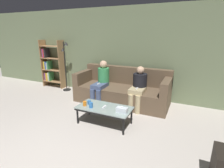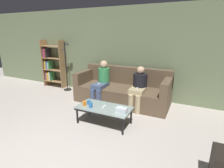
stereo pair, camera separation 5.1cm
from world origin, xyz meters
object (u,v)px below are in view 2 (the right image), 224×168
(coffee_table, at_px, (104,109))
(game_remote, at_px, (104,107))
(cup_far_center, at_px, (84,103))
(cup_near_right, at_px, (91,105))
(seated_person_left_end, at_px, (102,81))
(cup_near_left, at_px, (89,102))
(bookshelf, at_px, (52,65))
(seated_person_mid_left, at_px, (139,86))
(tissue_box, at_px, (121,110))
(standing_lamp, at_px, (66,61))
(couch, at_px, (123,90))

(coffee_table, xyz_separation_m, game_remote, (0.00, 0.00, 0.05))
(cup_far_center, bearing_deg, cup_near_right, -10.31)
(game_remote, bearing_deg, seated_person_left_end, 120.61)
(coffee_table, height_order, cup_near_left, cup_near_left)
(cup_near_right, relative_size, bookshelf, 0.07)
(seated_person_left_end, distance_m, seated_person_mid_left, 1.05)
(coffee_table, bearing_deg, seated_person_left_end, 120.61)
(cup_far_center, height_order, seated_person_left_end, seated_person_left_end)
(cup_near_right, xyz_separation_m, game_remote, (0.24, 0.14, -0.05))
(tissue_box, xyz_separation_m, standing_lamp, (-2.61, 1.57, 0.56))
(couch, bearing_deg, cup_near_right, -95.22)
(cup_far_center, distance_m, tissue_box, 0.84)
(bookshelf, bearing_deg, cup_near_left, -32.25)
(bookshelf, distance_m, seated_person_left_end, 2.41)
(standing_lamp, relative_size, seated_person_mid_left, 1.50)
(cup_near_right, bearing_deg, tissue_box, 5.57)
(bookshelf, bearing_deg, cup_near_right, -33.11)
(cup_near_right, bearing_deg, seated_person_mid_left, 61.88)
(cup_near_right, distance_m, tissue_box, 0.67)
(game_remote, xyz_separation_m, seated_person_mid_left, (0.41, 1.09, 0.20))
(game_remote, distance_m, standing_lamp, 2.72)
(couch, bearing_deg, game_remote, -85.23)
(coffee_table, distance_m, seated_person_mid_left, 1.19)
(seated_person_left_end, bearing_deg, cup_near_right, -72.06)
(couch, xyz_separation_m, seated_person_mid_left, (0.52, -0.22, 0.26))
(cup_near_left, xyz_separation_m, cup_far_center, (-0.04, -0.11, 0.01))
(cup_near_left, distance_m, standing_lamp, 2.41)
(couch, bearing_deg, standing_lamp, 174.82)
(tissue_box, distance_m, seated_person_left_end, 1.57)
(cup_near_right, bearing_deg, standing_lamp, 139.93)
(cup_far_center, relative_size, tissue_box, 0.45)
(coffee_table, distance_m, tissue_box, 0.44)
(coffee_table, bearing_deg, standing_lamp, 145.58)
(couch, xyz_separation_m, seated_person_left_end, (-0.52, -0.24, 0.28))
(coffee_table, relative_size, cup_near_left, 13.52)
(seated_person_mid_left, bearing_deg, cup_near_right, -118.12)
(couch, bearing_deg, cup_far_center, -102.26)
(coffee_table, xyz_separation_m, cup_far_center, (-0.42, -0.11, 0.09))
(couch, xyz_separation_m, coffee_table, (0.11, -1.31, 0.00))
(coffee_table, height_order, game_remote, game_remote)
(cup_far_center, relative_size, bookshelf, 0.06)
(cup_far_center, xyz_separation_m, game_remote, (0.42, 0.11, -0.04))
(tissue_box, height_order, game_remote, tissue_box)
(cup_near_left, bearing_deg, tissue_box, -5.48)
(cup_near_left, distance_m, cup_far_center, 0.12)
(cup_near_right, height_order, standing_lamp, standing_lamp)
(cup_near_right, bearing_deg, bookshelf, 146.89)
(tissue_box, xyz_separation_m, bookshelf, (-3.39, 1.71, 0.35))
(seated_person_left_end, bearing_deg, tissue_box, -47.16)
(cup_far_center, height_order, seated_person_mid_left, seated_person_mid_left)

